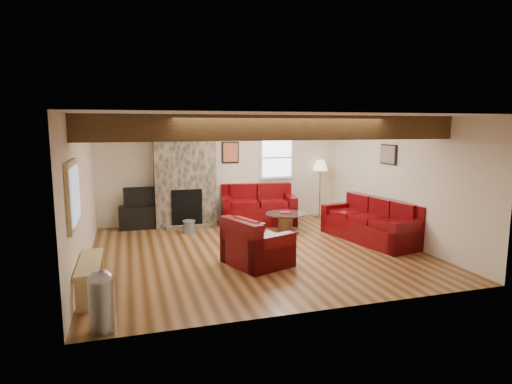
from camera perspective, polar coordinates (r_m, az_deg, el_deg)
room at (r=7.88m, az=0.09°, el=0.86°), size 8.00×8.00×8.00m
oak_beam at (r=6.61m, az=3.26°, el=8.55°), size 6.00×0.36×0.38m
chimney_breast at (r=10.10m, az=-9.48°, el=2.32°), size 1.40×0.67×2.50m
back_window at (r=10.83m, az=2.79°, el=4.61°), size 0.90×0.08×1.10m
hatch_window at (r=6.07m, az=-23.18°, el=-0.32°), size 0.08×1.00×0.90m
ceiling_dome at (r=8.94m, az=4.00°, el=9.43°), size 0.40×0.40×0.18m
artwork_back at (r=10.48m, az=-3.43°, el=5.29°), size 0.42×0.06×0.52m
artwork_right at (r=9.38m, az=17.19°, el=4.81°), size 0.06×0.55×0.42m
sofa_three at (r=9.11m, az=15.09°, el=-3.66°), size 1.33×2.32×0.84m
loveseat at (r=10.31m, az=0.28°, el=-1.67°), size 1.89×1.29×0.93m
armchair_red at (r=7.30m, az=0.19°, el=-6.56°), size 1.17×1.24×0.81m
coffee_table at (r=9.48m, az=3.93°, el=-4.13°), size 0.90×0.90×0.47m
tv_cabinet at (r=10.21m, az=-14.93°, el=-3.26°), size 1.03×0.41×0.51m
television at (r=10.13m, az=-15.04°, el=-0.57°), size 0.79×0.10×0.46m
floor_lamp at (r=11.07m, az=8.58°, el=3.13°), size 0.38×0.38×1.48m
pine_bench at (r=6.51m, az=-21.21°, el=-10.63°), size 0.30×1.27×0.48m
pedal_bin at (r=5.32m, az=-19.87°, el=-13.46°), size 0.37×0.37×0.74m
coal_bucket at (r=9.58m, az=-8.91°, el=-4.56°), size 0.30×0.30×0.28m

